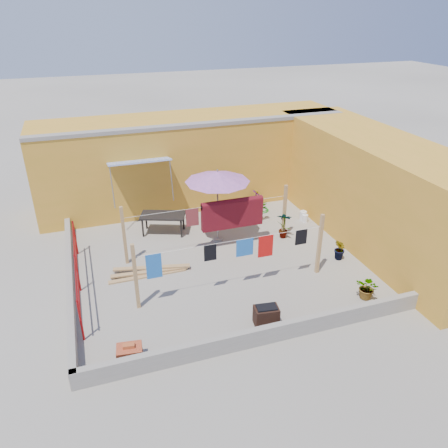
% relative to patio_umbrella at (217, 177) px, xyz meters
% --- Properties ---
extents(ground, '(80.00, 80.00, 0.00)m').
position_rel_patio_umbrella_xyz_m(ground, '(-0.45, -1.30, -2.13)').
color(ground, '#9E998E').
rests_on(ground, ground).
extents(wall_back, '(11.00, 3.27, 3.21)m').
position_rel_patio_umbrella_xyz_m(wall_back, '(0.05, 3.39, -0.52)').
color(wall_back, gold).
rests_on(wall_back, ground).
extents(wall_right, '(2.40, 9.00, 3.20)m').
position_rel_patio_umbrella_xyz_m(wall_right, '(4.75, -1.30, -0.53)').
color(wall_right, gold).
rests_on(wall_right, ground).
extents(parapet_front, '(8.30, 0.16, 0.44)m').
position_rel_patio_umbrella_xyz_m(parapet_front, '(-0.45, -4.88, -1.91)').
color(parapet_front, gray).
rests_on(parapet_front, ground).
extents(parapet_left, '(0.16, 7.30, 0.44)m').
position_rel_patio_umbrella_xyz_m(parapet_left, '(-4.53, -1.30, -1.91)').
color(parapet_left, gray).
rests_on(parapet_left, ground).
extents(red_railing, '(0.05, 4.20, 1.10)m').
position_rel_patio_umbrella_xyz_m(red_railing, '(-4.30, -1.50, -1.41)').
color(red_railing, '#9E0F12').
rests_on(red_railing, ground).
extents(clothesline_rig, '(5.09, 2.35, 1.80)m').
position_rel_patio_umbrella_xyz_m(clothesline_rig, '(0.16, -0.75, -1.07)').
color(clothesline_rig, tan).
rests_on(clothesline_rig, ground).
extents(patio_umbrella, '(2.02, 2.02, 2.37)m').
position_rel_patio_umbrella_xyz_m(patio_umbrella, '(0.00, 0.00, 0.00)').
color(patio_umbrella, gray).
rests_on(patio_umbrella, ground).
extents(outdoor_table, '(1.58, 1.17, 0.67)m').
position_rel_patio_umbrella_xyz_m(outdoor_table, '(-1.55, 1.00, -1.53)').
color(outdoor_table, black).
rests_on(outdoor_table, ground).
extents(brick_stack, '(0.57, 0.45, 0.46)m').
position_rel_patio_umbrella_xyz_m(brick_stack, '(-3.39, -4.50, -1.93)').
color(brick_stack, '#B14828').
rests_on(brick_stack, ground).
extents(lumber_pile, '(2.30, 0.63, 0.14)m').
position_rel_patio_umbrella_xyz_m(lumber_pile, '(-2.42, -1.29, -2.06)').
color(lumber_pile, tan).
rests_on(lumber_pile, ground).
extents(brazier, '(0.61, 0.45, 0.51)m').
position_rel_patio_umbrella_xyz_m(brazier, '(-0.20, -4.30, -1.88)').
color(brazier, black).
rests_on(brazier, ground).
extents(white_basin, '(0.48, 0.48, 0.08)m').
position_rel_patio_umbrella_xyz_m(white_basin, '(-0.24, -4.38, -2.09)').
color(white_basin, white).
rests_on(white_basin, ground).
extents(water_jug_a, '(0.19, 0.19, 0.31)m').
position_rel_patio_umbrella_xyz_m(water_jug_a, '(3.25, 0.25, -2.00)').
color(water_jug_a, white).
rests_on(water_jug_a, ground).
extents(water_jug_b, '(0.24, 0.24, 0.38)m').
position_rel_patio_umbrella_xyz_m(water_jug_b, '(3.25, 0.40, -1.96)').
color(water_jug_b, white).
rests_on(water_jug_b, ground).
extents(green_hose, '(0.53, 0.53, 0.08)m').
position_rel_patio_umbrella_xyz_m(green_hose, '(2.19, 1.59, -2.10)').
color(green_hose, '#1C7A1B').
rests_on(green_hose, ground).
extents(plant_back_a, '(0.72, 0.63, 0.76)m').
position_rel_patio_umbrella_xyz_m(plant_back_a, '(1.71, 0.93, -1.75)').
color(plant_back_a, '#1D5518').
rests_on(plant_back_a, ground).
extents(plant_back_b, '(0.44, 0.44, 0.68)m').
position_rel_patio_umbrella_xyz_m(plant_back_b, '(2.10, 1.90, -1.79)').
color(plant_back_b, '#1D5518').
rests_on(plant_back_b, ground).
extents(plant_right_a, '(0.58, 0.54, 0.91)m').
position_rel_patio_umbrella_xyz_m(plant_right_a, '(2.05, -0.55, -1.68)').
color(plant_right_a, '#1D5518').
rests_on(plant_right_a, ground).
extents(plant_right_b, '(0.36, 0.42, 0.68)m').
position_rel_patio_umbrella_xyz_m(plant_right_b, '(3.01, -2.32, -1.79)').
color(plant_right_b, '#1D5518').
rests_on(plant_right_b, ground).
extents(plant_right_c, '(0.73, 0.75, 0.63)m').
position_rel_patio_umbrella_xyz_m(plant_right_c, '(2.66, -4.20, -1.82)').
color(plant_right_c, '#1D5518').
rests_on(plant_right_c, ground).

